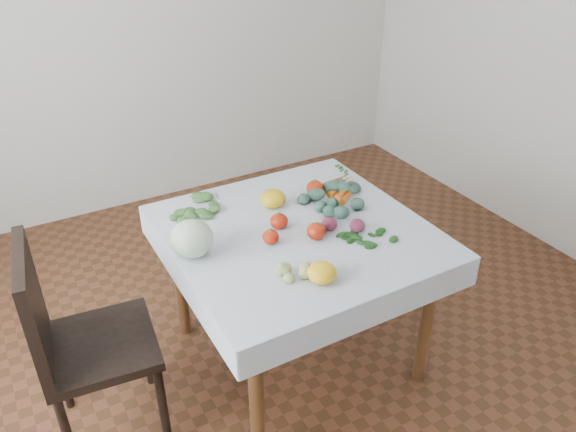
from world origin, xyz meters
name	(u,v)px	position (x,y,z in m)	size (l,w,h in m)	color
ground	(296,353)	(0.00, 0.00, 0.00)	(4.00, 4.00, 0.00)	brown
back_wall	(147,15)	(0.00, 2.00, 1.35)	(4.00, 0.04, 2.70)	silver
table	(297,249)	(0.00, 0.00, 0.65)	(1.00, 1.00, 0.75)	brown
tablecloth	(297,230)	(0.00, 0.00, 0.75)	(1.12, 1.12, 0.01)	white
chair	(73,336)	(-1.01, 0.02, 0.56)	(0.48, 0.48, 0.97)	black
cabbage	(192,239)	(-0.48, 0.05, 0.84)	(0.18, 0.18, 0.16)	silver
tomato_a	(279,221)	(-0.06, 0.05, 0.79)	(0.08, 0.08, 0.07)	red
tomato_b	(315,188)	(0.25, 0.25, 0.79)	(0.08, 0.08, 0.07)	red
tomato_c	(271,237)	(-0.15, -0.04, 0.79)	(0.07, 0.07, 0.06)	red
tomato_d	(317,231)	(0.04, -0.10, 0.79)	(0.09, 0.09, 0.08)	red
heirloom_back	(273,199)	(0.00, 0.24, 0.80)	(0.12, 0.12, 0.09)	yellow
heirloom_front	(322,273)	(-0.11, -0.37, 0.80)	(0.12, 0.12, 0.08)	yellow
onion_a	(329,224)	(0.13, -0.07, 0.79)	(0.07, 0.07, 0.06)	#601B3C
onion_b	(357,225)	(0.23, -0.14, 0.79)	(0.07, 0.07, 0.06)	#601B3C
tomatillo_cluster	(293,271)	(-0.19, -0.29, 0.78)	(0.16, 0.10, 0.05)	tan
carrot_bunch	(342,187)	(0.39, 0.22, 0.77)	(0.23, 0.27, 0.03)	orange
kale_bunch	(338,200)	(0.29, 0.11, 0.78)	(0.33, 0.30, 0.05)	#3D6453
basil_bunch	(365,235)	(0.23, -0.19, 0.76)	(0.26, 0.18, 0.01)	#1E571B
dill_bunch	(197,207)	(-0.33, 0.39, 0.77)	(0.29, 0.22, 0.03)	#4C7837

